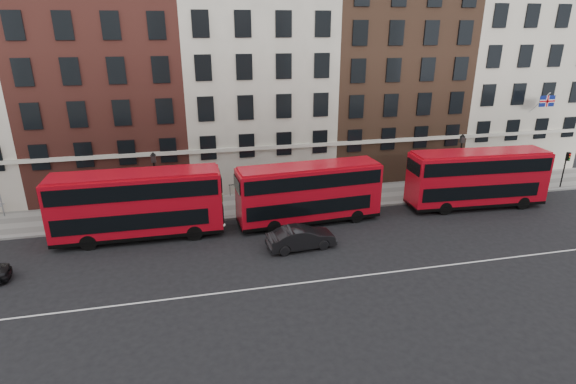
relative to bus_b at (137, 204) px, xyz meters
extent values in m
plane|color=black|center=(10.09, -6.24, -2.55)|extent=(120.00, 120.00, 0.00)
cube|color=slate|center=(10.09, 4.26, -2.47)|extent=(80.00, 5.00, 0.15)
cube|color=gray|center=(10.09, 1.76, -2.47)|extent=(80.00, 0.30, 0.16)
cube|color=white|center=(10.09, -8.24, -2.54)|extent=(70.00, 0.12, 0.01)
cube|color=brown|center=(-2.71, 11.76, 8.45)|extent=(12.80, 10.00, 22.00)
cube|color=#A4A091|center=(10.09, 11.76, 6.95)|extent=(12.80, 10.00, 19.00)
cube|color=brown|center=(22.89, 11.76, 7.95)|extent=(12.80, 10.00, 21.00)
cube|color=beige|center=(35.69, 11.76, 7.45)|extent=(12.80, 10.00, 20.00)
cube|color=red|center=(0.04, 0.00, -0.06)|extent=(11.25, 2.72, 4.23)
cube|color=black|center=(0.04, 0.00, -2.04)|extent=(11.25, 2.77, 0.26)
cube|color=black|center=(-0.28, 0.00, -0.78)|extent=(9.96, 2.80, 1.12)
cube|color=black|center=(0.04, 0.00, 1.25)|extent=(10.82, 2.81, 1.07)
cube|color=red|center=(0.04, 0.00, 2.11)|extent=(10.92, 2.51, 0.19)
cube|color=black|center=(5.70, -0.03, -0.89)|extent=(0.10, 2.35, 1.39)
cube|color=black|center=(5.70, -0.03, 0.26)|extent=(0.09, 2.03, 0.45)
cylinder|color=black|center=(3.67, -1.21, -2.01)|extent=(1.07, 0.30, 1.07)
cylinder|color=black|center=(3.68, 1.18, -2.01)|extent=(1.07, 0.30, 1.07)
cylinder|color=black|center=(-3.18, -1.18, -2.01)|extent=(1.07, 0.30, 1.07)
cylinder|color=black|center=(-3.17, 1.21, -2.01)|extent=(1.07, 0.30, 1.07)
cube|color=red|center=(12.13, 0.00, -0.21)|extent=(10.72, 3.26, 3.98)
cube|color=black|center=(12.13, 0.00, -2.07)|extent=(10.73, 3.30, 0.24)
cube|color=black|center=(11.82, -0.02, -0.89)|extent=(9.53, 3.25, 1.06)
cube|color=black|center=(12.13, 0.00, 1.03)|extent=(10.33, 3.31, 1.01)
cube|color=red|center=(12.13, 0.00, 1.83)|extent=(10.41, 3.04, 0.18)
cube|color=black|center=(17.44, 0.38, -0.99)|extent=(0.24, 2.22, 1.31)
cube|color=black|center=(17.44, 0.38, 0.09)|extent=(0.22, 1.91, 0.42)
cylinder|color=black|center=(15.62, -0.88, -2.04)|extent=(1.02, 0.35, 1.01)
cylinder|color=black|center=(15.46, 1.37, -2.04)|extent=(1.02, 0.35, 1.01)
cylinder|color=black|center=(9.19, -1.34, -2.04)|extent=(1.02, 0.35, 1.01)
cylinder|color=black|center=(9.03, 0.91, -2.04)|extent=(1.02, 0.35, 1.01)
cube|color=red|center=(26.08, 0.00, -0.10)|extent=(11.16, 3.19, 4.15)
cube|color=black|center=(26.08, 0.00, -2.05)|extent=(11.16, 3.23, 0.25)
cube|color=black|center=(25.77, 0.02, -0.81)|extent=(9.91, 3.21, 1.10)
cube|color=black|center=(26.08, 0.00, 1.19)|extent=(10.75, 3.25, 1.05)
cube|color=red|center=(26.08, 0.00, 2.03)|extent=(10.84, 2.96, 0.19)
cube|color=black|center=(31.64, -0.28, -0.92)|extent=(0.20, 2.31, 1.37)
cube|color=black|center=(31.64, -0.28, 0.21)|extent=(0.19, 2.00, 0.44)
cylinder|color=black|center=(29.59, -1.36, -2.02)|extent=(1.07, 0.35, 1.05)
cylinder|color=black|center=(29.71, 0.99, -2.02)|extent=(1.07, 0.35, 1.05)
cylinder|color=black|center=(22.87, -1.02, -2.02)|extent=(1.07, 0.35, 1.05)
cylinder|color=black|center=(22.99, 1.34, -2.02)|extent=(1.07, 0.35, 1.05)
imported|color=black|center=(10.53, -4.01, -1.80)|extent=(4.69, 2.03, 1.50)
cylinder|color=black|center=(1.20, 2.34, -0.10)|extent=(0.14, 0.14, 4.60)
cylinder|color=black|center=(1.20, 2.34, -2.10)|extent=(0.32, 0.32, 0.60)
cube|color=#262626|center=(1.20, 2.34, 2.45)|extent=(0.32, 0.32, 0.55)
cone|color=black|center=(1.20, 2.34, 2.80)|extent=(0.44, 0.44, 0.25)
cylinder|color=black|center=(26.05, 2.62, -0.10)|extent=(0.14, 0.14, 4.60)
cylinder|color=black|center=(26.05, 2.62, -2.10)|extent=(0.32, 0.32, 0.60)
cube|color=#262626|center=(26.05, 2.62, 2.45)|extent=(0.32, 0.32, 0.55)
cone|color=black|center=(26.05, 2.62, 2.80)|extent=(0.44, 0.44, 0.25)
cylinder|color=black|center=(36.42, 2.16, -1.10)|extent=(0.12, 0.12, 2.60)
cube|color=black|center=(36.42, 2.01, 0.50)|extent=(0.25, 0.30, 0.75)
sphere|color=red|center=(36.42, 1.84, 0.72)|extent=(0.14, 0.14, 0.14)
sphere|color=#0C9919|center=(36.42, 1.84, 0.28)|extent=(0.14, 0.14, 0.14)
camera|label=1|loc=(3.80, -29.88, 11.32)|focal=28.00mm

